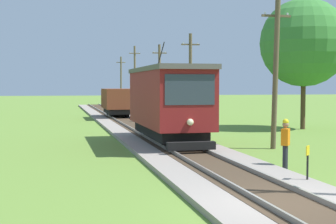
{
  "coord_description": "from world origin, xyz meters",
  "views": [
    {
      "loc": [
        -5.35,
        -10.52,
        2.95
      ],
      "look_at": [
        0.64,
        15.52,
        1.49
      ],
      "focal_mm": 52.73,
      "sensor_mm": 36.0,
      "label": 1
    }
  ],
  "objects_px": {
    "utility_pole_mid": "(190,78)",
    "trackside_signal_marker": "(308,163)",
    "utility_pole_horizon": "(121,80)",
    "utility_pole_far": "(160,79)",
    "utility_pole_distant": "(135,76)",
    "utility_pole_near_tram": "(276,72)",
    "tree_left_far": "(304,43)",
    "red_tram": "(168,101)",
    "track_worker": "(285,142)",
    "freight_car": "(118,101)"
  },
  "relations": [
    {
      "from": "red_tram",
      "to": "utility_pole_horizon",
      "type": "xyz_separation_m",
      "value": [
        4.49,
        51.4,
        1.53
      ]
    },
    {
      "from": "utility_pole_near_tram",
      "to": "track_worker",
      "type": "distance_m",
      "value": 6.13
    },
    {
      "from": "utility_pole_far",
      "to": "utility_pole_horizon",
      "type": "height_order",
      "value": "utility_pole_horizon"
    },
    {
      "from": "utility_pole_distant",
      "to": "trackside_signal_marker",
      "type": "relative_size",
      "value": 6.67
    },
    {
      "from": "utility_pole_far",
      "to": "utility_pole_distant",
      "type": "height_order",
      "value": "utility_pole_distant"
    },
    {
      "from": "freight_car",
      "to": "trackside_signal_marker",
      "type": "height_order",
      "value": "freight_car"
    },
    {
      "from": "freight_car",
      "to": "utility_pole_distant",
      "type": "distance_m",
      "value": 19.19
    },
    {
      "from": "utility_pole_mid",
      "to": "track_worker",
      "type": "xyz_separation_m",
      "value": [
        -2.04,
        -19.68,
        -2.5
      ]
    },
    {
      "from": "freight_car",
      "to": "trackside_signal_marker",
      "type": "relative_size",
      "value": 4.41
    },
    {
      "from": "utility_pole_mid",
      "to": "utility_pole_horizon",
      "type": "bearing_deg",
      "value": 90.0
    },
    {
      "from": "red_tram",
      "to": "freight_car",
      "type": "bearing_deg",
      "value": 90.01
    },
    {
      "from": "utility_pole_mid",
      "to": "track_worker",
      "type": "distance_m",
      "value": 19.94
    },
    {
      "from": "utility_pole_far",
      "to": "track_worker",
      "type": "distance_m",
      "value": 30.88
    },
    {
      "from": "utility_pole_near_tram",
      "to": "utility_pole_distant",
      "type": "bearing_deg",
      "value": 90.0
    },
    {
      "from": "utility_pole_mid",
      "to": "tree_left_far",
      "type": "height_order",
      "value": "tree_left_far"
    },
    {
      "from": "red_tram",
      "to": "trackside_signal_marker",
      "type": "relative_size",
      "value": 7.24
    },
    {
      "from": "red_tram",
      "to": "track_worker",
      "type": "xyz_separation_m",
      "value": [
        2.45,
        -7.57,
        -1.21
      ]
    },
    {
      "from": "trackside_signal_marker",
      "to": "track_worker",
      "type": "bearing_deg",
      "value": 77.21
    },
    {
      "from": "utility_pole_mid",
      "to": "tree_left_far",
      "type": "xyz_separation_m",
      "value": [
        6.34,
        -5.33,
        2.28
      ]
    },
    {
      "from": "utility_pole_mid",
      "to": "utility_pole_distant",
      "type": "relative_size",
      "value": 0.86
    },
    {
      "from": "utility_pole_far",
      "to": "utility_pole_horizon",
      "type": "relative_size",
      "value": 0.94
    },
    {
      "from": "tree_left_far",
      "to": "track_worker",
      "type": "bearing_deg",
      "value": -120.27
    },
    {
      "from": "utility_pole_distant",
      "to": "utility_pole_horizon",
      "type": "xyz_separation_m",
      "value": [
        0.0,
        13.32,
        -0.31
      ]
    },
    {
      "from": "freight_car",
      "to": "utility_pole_mid",
      "type": "bearing_deg",
      "value": -59.02
    },
    {
      "from": "utility_pole_far",
      "to": "tree_left_far",
      "type": "bearing_deg",
      "value": -68.83
    },
    {
      "from": "utility_pole_near_tram",
      "to": "utility_pole_far",
      "type": "relative_size",
      "value": 1.01
    },
    {
      "from": "utility_pole_mid",
      "to": "trackside_signal_marker",
      "type": "distance_m",
      "value": 22.65
    },
    {
      "from": "utility_pole_far",
      "to": "trackside_signal_marker",
      "type": "distance_m",
      "value": 33.58
    },
    {
      "from": "freight_car",
      "to": "utility_pole_far",
      "type": "distance_m",
      "value": 6.05
    },
    {
      "from": "trackside_signal_marker",
      "to": "track_worker",
      "type": "relative_size",
      "value": 0.66
    },
    {
      "from": "utility_pole_far",
      "to": "utility_pole_horizon",
      "type": "xyz_separation_m",
      "value": [
        0.0,
        28.27,
        0.2
      ]
    },
    {
      "from": "trackside_signal_marker",
      "to": "utility_pole_mid",
      "type": "bearing_deg",
      "value": 83.25
    },
    {
      "from": "utility_pole_distant",
      "to": "utility_pole_horizon",
      "type": "distance_m",
      "value": 13.33
    },
    {
      "from": "utility_pole_near_tram",
      "to": "utility_pole_horizon",
      "type": "xyz_separation_m",
      "value": [
        0.0,
        53.8,
        0.16
      ]
    },
    {
      "from": "red_tram",
      "to": "utility_pole_distant",
      "type": "height_order",
      "value": "utility_pole_distant"
    },
    {
      "from": "utility_pole_horizon",
      "to": "trackside_signal_marker",
      "type": "bearing_deg",
      "value": -92.46
    },
    {
      "from": "utility_pole_mid",
      "to": "trackside_signal_marker",
      "type": "xyz_separation_m",
      "value": [
        -2.64,
        -22.32,
        -2.81
      ]
    },
    {
      "from": "freight_car",
      "to": "tree_left_far",
      "type": "relative_size",
      "value": 0.6
    },
    {
      "from": "red_tram",
      "to": "utility_pole_near_tram",
      "type": "xyz_separation_m",
      "value": [
        4.49,
        -2.39,
        1.36
      ]
    },
    {
      "from": "trackside_signal_marker",
      "to": "tree_left_far",
      "type": "distance_m",
      "value": 19.89
    },
    {
      "from": "utility_pole_near_tram",
      "to": "track_worker",
      "type": "height_order",
      "value": "utility_pole_near_tram"
    },
    {
      "from": "utility_pole_mid",
      "to": "utility_pole_far",
      "type": "relative_size",
      "value": 0.99
    },
    {
      "from": "trackside_signal_marker",
      "to": "utility_pole_near_tram",
      "type": "bearing_deg",
      "value": 71.34
    },
    {
      "from": "utility_pole_mid",
      "to": "trackside_signal_marker",
      "type": "relative_size",
      "value": 5.73
    },
    {
      "from": "utility_pole_horizon",
      "to": "tree_left_far",
      "type": "distance_m",
      "value": 45.12
    },
    {
      "from": "red_tram",
      "to": "utility_pole_distant",
      "type": "relative_size",
      "value": 1.09
    },
    {
      "from": "red_tram",
      "to": "utility_pole_distant",
      "type": "distance_m",
      "value": 38.39
    },
    {
      "from": "red_tram",
      "to": "utility_pole_near_tram",
      "type": "relative_size",
      "value": 1.23
    },
    {
      "from": "utility_pole_mid",
      "to": "tree_left_far",
      "type": "bearing_deg",
      "value": -40.06
    },
    {
      "from": "utility_pole_near_tram",
      "to": "tree_left_far",
      "type": "distance_m",
      "value": 11.36
    }
  ]
}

